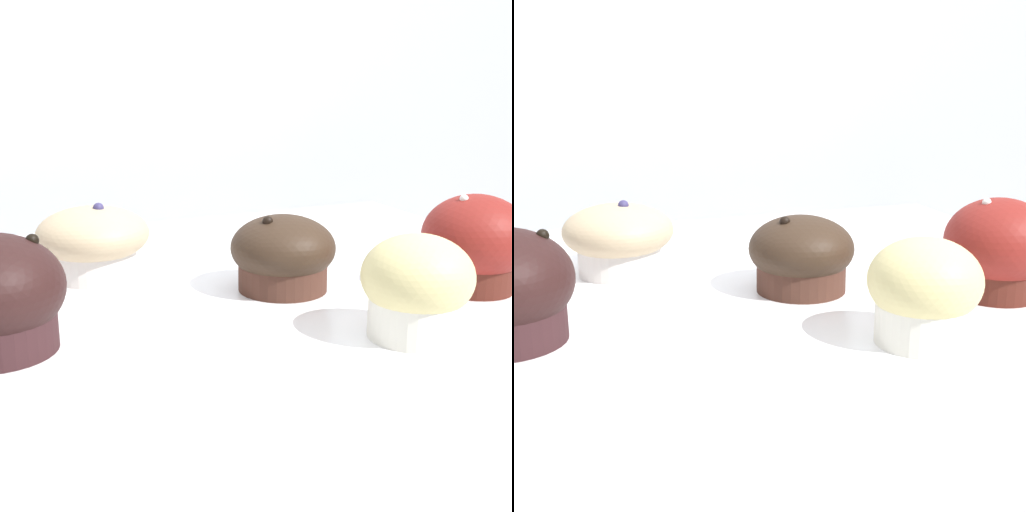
# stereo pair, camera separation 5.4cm
# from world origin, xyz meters

# --- Properties ---
(wall_back) EXTENTS (3.20, 0.10, 1.80)m
(wall_back) POSITION_xyz_m (0.00, 0.60, 0.90)
(wall_back) COLOR silver
(wall_back) RESTS_ON ground
(muffin_front_center) EXTENTS (0.10, 0.10, 0.09)m
(muffin_front_center) POSITION_xyz_m (0.34, -0.09, 0.99)
(muffin_front_center) COLOR #4E1E16
(muffin_front_center) RESTS_ON display_counter
(muffin_back_left) EXTENTS (0.11, 0.11, 0.08)m
(muffin_back_left) POSITION_xyz_m (0.03, 0.10, 0.98)
(muffin_back_left) COLOR silver
(muffin_back_left) RESTS_ON display_counter
(muffin_front_left) EXTENTS (0.09, 0.09, 0.08)m
(muffin_front_left) POSITION_xyz_m (0.22, -0.16, 0.99)
(muffin_front_left) COLOR white
(muffin_front_left) RESTS_ON display_counter
(muffin_front_right) EXTENTS (0.10, 0.10, 0.07)m
(muffin_front_right) POSITION_xyz_m (0.18, -0.02, 0.98)
(muffin_front_right) COLOR #44271D
(muffin_front_right) RESTS_ON display_counter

